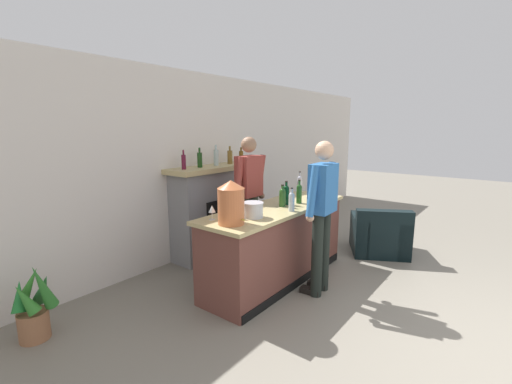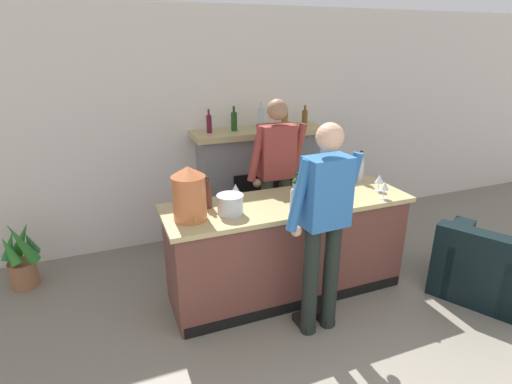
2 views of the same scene
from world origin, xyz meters
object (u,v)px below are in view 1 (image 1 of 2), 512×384
wine_bottle_port_short (231,206)px  wine_glass_mid_counter (319,188)px  wine_bottle_burgundy_dark (282,197)px  wine_glass_front_right (240,202)px  copper_dispenser (231,202)px  wine_bottle_chardonnay_pale (286,194)px  wine_glass_back_row (212,210)px  wine_glass_by_dispenser (328,190)px  wine_bottle_merlot_tall (300,184)px  person_customer (322,211)px  fireplace_stone (216,209)px  person_bartender (249,196)px  wine_bottle_rose_blush (292,201)px  potted_plant_corner (34,305)px  ice_bucket_steel (253,210)px  wine_bottle_riesling_slim (299,193)px  armchair_black (379,237)px

wine_bottle_port_short → wine_glass_mid_counter: size_ratio=1.72×
wine_bottle_port_short → wine_bottle_burgundy_dark: (0.78, -0.17, -0.00)m
wine_bottle_burgundy_dark → wine_glass_front_right: size_ratio=1.94×
copper_dispenser → wine_bottle_chardonnay_pale: size_ratio=1.49×
wine_glass_front_right → wine_glass_back_row: size_ratio=0.91×
wine_bottle_chardonnay_pale → wine_glass_mid_counter: 0.77m
wine_glass_front_right → wine_bottle_port_short: bearing=-157.8°
wine_glass_by_dispenser → wine_glass_mid_counter: wine_glass_mid_counter is taller
wine_bottle_merlot_tall → wine_bottle_burgundy_dark: wine_bottle_merlot_tall is taller
person_customer → wine_glass_mid_counter: bearing=29.6°
fireplace_stone → person_bartender: bearing=-98.2°
person_customer → wine_bottle_rose_blush: person_customer is taller
person_bartender → wine_bottle_merlot_tall: 0.88m
person_customer → wine_glass_mid_counter: person_customer is taller
wine_bottle_rose_blush → wine_bottle_merlot_tall: size_ratio=0.85×
person_bartender → wine_bottle_merlot_tall: size_ratio=5.47×
wine_bottle_port_short → copper_dispenser: bearing=-137.0°
wine_bottle_burgundy_dark → wine_glass_mid_counter: wine_bottle_burgundy_dark is taller
potted_plant_corner → wine_glass_front_right: (2.00, -0.80, 0.73)m
wine_glass_by_dispenser → wine_glass_front_right: bearing=158.4°
wine_bottle_port_short → wine_glass_back_row: (-0.21, 0.08, -0.02)m
potted_plant_corner → wine_bottle_chardonnay_pale: (2.61, -1.06, 0.77)m
person_bartender → copper_dispenser: person_bartender is taller
ice_bucket_steel → wine_bottle_riesling_slim: bearing=-1.7°
wine_bottle_chardonnay_pale → wine_bottle_port_short: 0.92m
person_customer → wine_glass_front_right: bearing=117.3°
wine_bottle_riesling_slim → wine_bottle_merlot_tall: size_ratio=0.94×
ice_bucket_steel → copper_dispenser: bearing=177.2°
fireplace_stone → ice_bucket_steel: 1.65m
armchair_black → wine_bottle_burgundy_dark: wine_bottle_burgundy_dark is taller
wine_glass_front_right → fireplace_stone: bearing=58.0°
person_customer → person_bartender: person_bartender is taller
armchair_black → wine_glass_mid_counter: 1.34m
ice_bucket_steel → wine_bottle_merlot_tall: (1.53, 0.31, 0.06)m
wine_bottle_burgundy_dark → wine_bottle_merlot_tall: bearing=17.2°
potted_plant_corner → wine_bottle_chardonnay_pale: size_ratio=2.56×
wine_bottle_port_short → wine_bottle_merlot_tall: wine_bottle_merlot_tall is taller
ice_bucket_steel → wine_bottle_chardonnay_pale: bearing=4.7°
wine_bottle_chardonnay_pale → wine_glass_mid_counter: bearing=-4.9°
fireplace_stone → wine_bottle_chardonnay_pale: fireplace_stone is taller
potted_plant_corner → ice_bucket_steel: (1.84, -1.13, 0.72)m
wine_glass_back_row → armchair_black: bearing=-19.4°
fireplace_stone → wine_glass_by_dispenser: 1.74m
armchair_black → wine_bottle_riesling_slim: 1.76m
wine_bottle_merlot_tall → wine_glass_mid_counter: wine_bottle_merlot_tall is taller
wine_bottle_chardonnay_pale → armchair_black: bearing=-24.6°
person_customer → copper_dispenser: size_ratio=3.95×
copper_dispenser → armchair_black: bearing=-14.2°
armchair_black → wine_bottle_burgundy_dark: bearing=157.8°
copper_dispenser → wine_bottle_riesling_slim: copper_dispenser is taller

